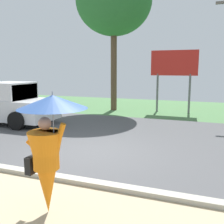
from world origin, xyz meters
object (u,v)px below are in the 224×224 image
at_px(roadside_billboard, 174,67).
at_px(tree_left_far, 114,1).
at_px(pickup_truck, 2,104).
at_px(monk_pedestrian, 48,149).

distance_m(roadside_billboard, tree_left_far, 5.12).
bearing_deg(pickup_truck, roadside_billboard, 37.93).
bearing_deg(tree_left_far, roadside_billboard, 6.09).
height_order(pickup_truck, roadside_billboard, roadside_billboard).
xyz_separation_m(pickup_truck, tree_left_far, (3.57, 5.32, 5.43)).
relative_size(pickup_truck, tree_left_far, 0.63).
height_order(pickup_truck, tree_left_far, tree_left_far).
relative_size(monk_pedestrian, pickup_truck, 0.41).
bearing_deg(monk_pedestrian, pickup_truck, 140.66).
relative_size(monk_pedestrian, tree_left_far, 0.26).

